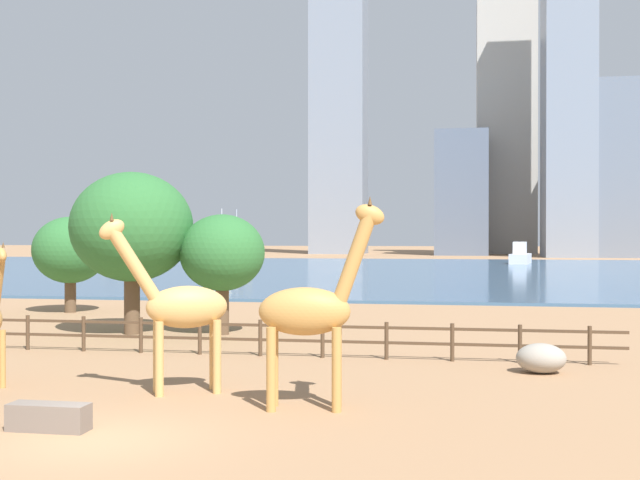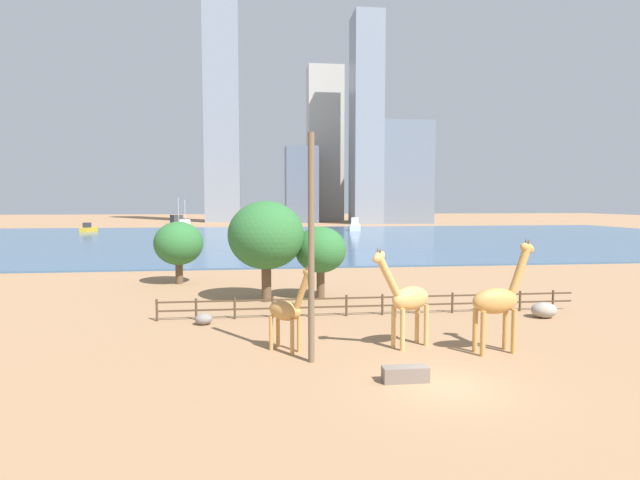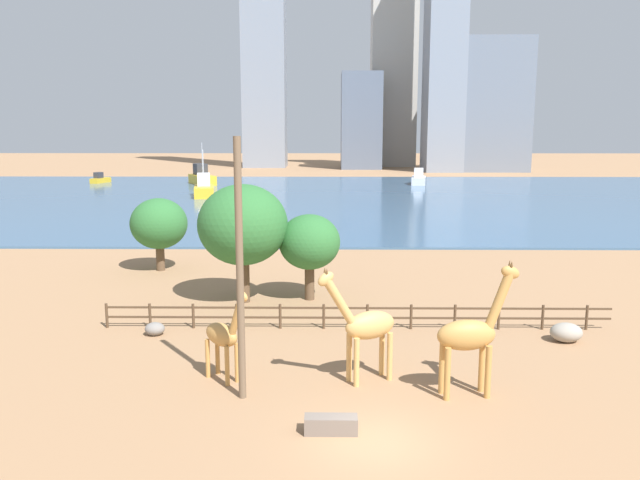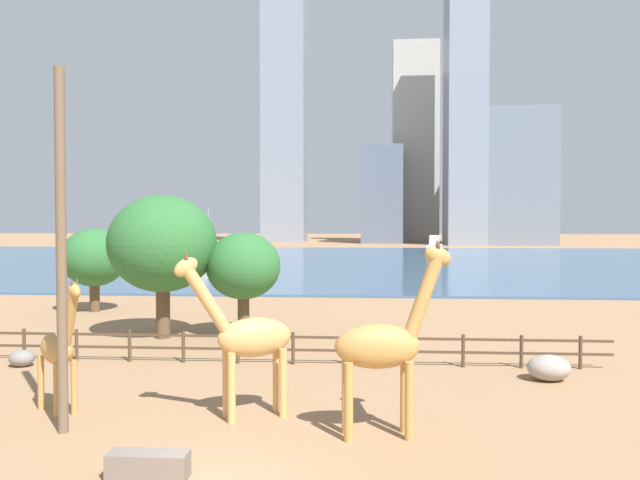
% 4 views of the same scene
% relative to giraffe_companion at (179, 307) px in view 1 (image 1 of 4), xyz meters
% --- Properties ---
extents(ground_plane, '(400.00, 400.00, 0.00)m').
position_rel_giraffe_companion_xyz_m(ground_plane, '(-0.00, 74.88, -2.36)').
color(ground_plane, '#9E7551').
extents(harbor_water, '(180.00, 86.00, 0.20)m').
position_rel_giraffe_companion_xyz_m(harbor_water, '(-0.00, 71.88, -2.26)').
color(harbor_water, '#3D6084').
rests_on(harbor_water, ground).
extents(giraffe_companion, '(3.44, 2.13, 4.92)m').
position_rel_giraffe_companion_xyz_m(giraffe_companion, '(0.00, 0.00, 0.00)').
color(giraffe_companion, tan).
rests_on(giraffe_companion, ground).
extents(giraffe_young, '(3.25, 1.22, 5.29)m').
position_rel_giraffe_companion_xyz_m(giraffe_young, '(3.93, -1.33, 0.10)').
color(giraffe_young, '#C18C47').
rests_on(giraffe_young, ground).
extents(boulder_near_fence, '(1.54, 1.25, 0.94)m').
position_rel_giraffe_companion_xyz_m(boulder_near_fence, '(10.06, 4.99, -1.89)').
color(boulder_near_fence, gray).
rests_on(boulder_near_fence, ground).
extents(feeding_trough, '(1.80, 0.60, 0.60)m').
position_rel_giraffe_companion_xyz_m(feeding_trough, '(-1.40, -4.48, -2.06)').
color(feeding_trough, '#72665B').
rests_on(feeding_trough, ground).
extents(enclosure_fence, '(26.12, 0.14, 1.30)m').
position_rel_giraffe_companion_xyz_m(enclosure_fence, '(-0.25, 6.88, -1.60)').
color(enclosure_fence, '#4C3826').
rests_on(enclosure_fence, ground).
extents(tree_left_large, '(3.70, 3.70, 5.22)m').
position_rel_giraffe_companion_xyz_m(tree_left_large, '(-2.63, 12.59, 1.15)').
color(tree_left_large, brown).
rests_on(tree_left_large, ground).
extents(tree_center_broad, '(4.11, 4.11, 5.33)m').
position_rel_giraffe_companion_xyz_m(tree_center_broad, '(-13.83, 20.54, 1.09)').
color(tree_center_broad, brown).
rests_on(tree_center_broad, ground).
extents(tree_right_tall, '(5.31, 5.31, 7.06)m').
position_rel_giraffe_companion_xyz_m(tree_right_tall, '(-6.53, 12.02, 2.28)').
color(tree_right_tall, brown).
rests_on(tree_right_tall, ground).
extents(boat_ferry, '(4.34, 8.43, 7.23)m').
position_rel_giraffe_companion_xyz_m(boat_ferry, '(-20.68, 71.72, -0.96)').
color(boat_ferry, gold).
rests_on(boat_ferry, harbor_water).
extents(boat_sailboat, '(6.75, 9.23, 7.87)m').
position_rel_giraffe_companion_xyz_m(boat_sailboat, '(-25.64, 94.77, -0.85)').
color(boat_sailboat, gold).
rests_on(boat_sailboat, harbor_water).
extents(boat_tug, '(2.75, 5.05, 2.10)m').
position_rel_giraffe_companion_xyz_m(boat_tug, '(-46.18, 97.46, -1.45)').
color(boat_tug, gold).
rests_on(boat_tug, harbor_water).
extents(boat_barge, '(3.62, 7.37, 3.10)m').
position_rel_giraffe_companion_xyz_m(boat_barge, '(15.75, 94.87, -1.11)').
color(boat_barge, silver).
rests_on(boat_barge, harbor_water).
extents(skyline_tower_needle, '(12.89, 10.03, 56.22)m').
position_rel_giraffe_companion_xyz_m(skyline_tower_needle, '(17.36, 161.97, 25.75)').
color(skyline_tower_needle, '#B7B2A8').
rests_on(skyline_tower_needle, ground).
extents(skyline_block_central, '(9.30, 11.85, 66.61)m').
position_rel_giraffe_companion_xyz_m(skyline_block_central, '(27.61, 137.56, 30.95)').
color(skyline_block_central, gray).
rests_on(skyline_block_central, ground).
extents(skyline_tower_glass, '(12.02, 11.14, 109.45)m').
position_rel_giraffe_companion_xyz_m(skyline_tower_glass, '(-19.62, 157.61, 52.36)').
color(skyline_tower_glass, gray).
rests_on(skyline_tower_glass, ground).
extents(skyline_block_left, '(10.92, 11.74, 25.88)m').
position_rel_giraffe_companion_xyz_m(skyline_block_left, '(7.54, 149.81, 10.58)').
color(skyline_block_left, slate).
rests_on(skyline_block_left, ground).
extents(skyline_block_right, '(17.02, 13.59, 33.19)m').
position_rel_giraffe_companion_xyz_m(skyline_block_right, '(40.66, 139.34, 14.23)').
color(skyline_block_right, slate).
rests_on(skyline_block_right, ground).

